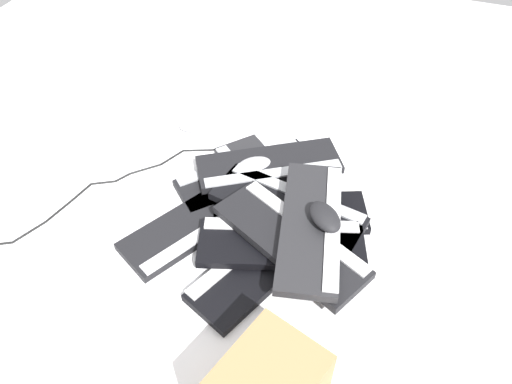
# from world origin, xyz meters

# --- Properties ---
(ground_plane) EXTENTS (3.20, 3.20, 0.00)m
(ground_plane) POSITION_xyz_m (0.00, 0.00, 0.00)
(ground_plane) COLOR white
(keyboard_0) EXTENTS (0.46, 0.30, 0.03)m
(keyboard_0) POSITION_xyz_m (0.12, -0.08, 0.01)
(keyboard_0) COLOR black
(keyboard_0) RESTS_ON ground
(keyboard_1) EXTENTS (0.43, 0.40, 0.03)m
(keyboard_1) POSITION_xyz_m (0.01, 0.02, 0.01)
(keyboard_1) COLOR #232326
(keyboard_1) RESTS_ON ground
(keyboard_2) EXTENTS (0.41, 0.43, 0.03)m
(keyboard_2) POSITION_xyz_m (-0.06, 0.04, 0.01)
(keyboard_2) COLOR black
(keyboard_2) RESTS_ON ground
(keyboard_3) EXTENTS (0.34, 0.46, 0.03)m
(keyboard_3) POSITION_xyz_m (-0.12, -0.20, 0.01)
(keyboard_3) COLOR black
(keyboard_3) RESTS_ON ground
(keyboard_4) EXTENTS (0.31, 0.46, 0.03)m
(keyboard_4) POSITION_xyz_m (0.10, -0.26, 0.01)
(keyboard_4) COLOR black
(keyboard_4) RESTS_ON ground
(keyboard_5) EXTENTS (0.46, 0.28, 0.03)m
(keyboard_5) POSITION_xyz_m (0.13, -0.21, 0.04)
(keyboard_5) COLOR black
(keyboard_5) RESTS_ON keyboard_4
(keyboard_6) EXTENTS (0.46, 0.33, 0.03)m
(keyboard_6) POSITION_xyz_m (0.16, -0.21, 0.07)
(keyboard_6) COLOR black
(keyboard_6) RESTS_ON keyboard_5
(keyboard_7) EXTENTS (0.46, 0.23, 0.03)m
(keyboard_7) POSITION_xyz_m (0.11, -0.08, 0.04)
(keyboard_7) COLOR black
(keyboard_7) RESTS_ON keyboard_0
(keyboard_8) EXTENTS (0.45, 0.36, 0.03)m
(keyboard_8) POSITION_xyz_m (0.00, 0.07, 0.04)
(keyboard_8) COLOR black
(keyboard_8) RESTS_ON keyboard_2
(keyboard_9) EXTENTS (0.24, 0.46, 0.03)m
(keyboard_9) POSITION_xyz_m (0.20, -0.17, 0.10)
(keyboard_9) COLOR #232326
(keyboard_9) RESTS_ON keyboard_6
(mouse_0) EXTENTS (0.11, 0.13, 0.04)m
(mouse_0) POSITION_xyz_m (0.23, -0.47, 0.02)
(mouse_0) COLOR #B7B7BC
(mouse_0) RESTS_ON ground
(mouse_1) EXTENTS (0.13, 0.12, 0.04)m
(mouse_1) POSITION_xyz_m (-0.04, 0.05, 0.05)
(mouse_1) COLOR #B7B7BC
(mouse_1) RESTS_ON keyboard_1
(mouse_2) EXTENTS (0.13, 0.11, 0.04)m
(mouse_2) POSITION_xyz_m (-0.32, 0.20, 0.02)
(mouse_2) COLOR silver
(mouse_2) RESTS_ON ground
(mouse_3) EXTENTS (0.12, 0.12, 0.04)m
(mouse_3) POSITION_xyz_m (0.23, -0.16, 0.14)
(mouse_3) COLOR black
(mouse_3) RESTS_ON keyboard_9
(cable_0) EXTENTS (0.63, 0.69, 0.01)m
(cable_0) POSITION_xyz_m (-0.45, -0.17, 0.00)
(cable_0) COLOR black
(cable_0) RESTS_ON ground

